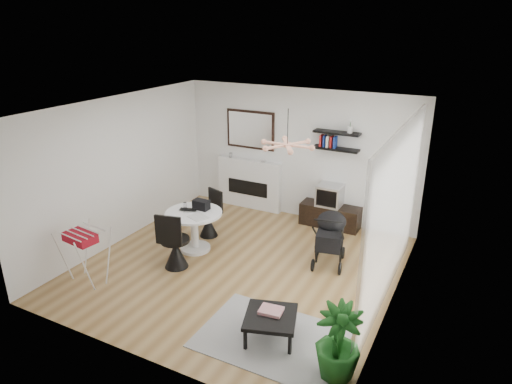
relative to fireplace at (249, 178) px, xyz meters
The scene contains 25 objects.
floor 2.75m from the fireplace, 65.59° to the right, with size 5.00×5.00×0.00m, color olive.
ceiling 3.34m from the fireplace, 65.59° to the right, with size 5.00×5.00×0.00m, color white.
wall_back 1.29m from the fireplace, ahead, with size 5.00×5.00×0.00m, color white.
wall_left 2.88m from the fireplace, 120.01° to the right, with size 5.00×5.00×0.00m, color white.
wall_right 4.39m from the fireplace, 33.95° to the right, with size 5.00×5.00×0.00m, color white.
sheer_curtain 4.20m from the fireplace, 32.43° to the right, with size 0.04×3.60×2.60m, color white.
fireplace is the anchor object (origin of this frame).
shelf_lower 2.13m from the fireplace, ahead, with size 0.90×0.25×0.04m, color black.
shelf_upper 2.29m from the fireplace, ahead, with size 0.90×0.25×0.04m, color black.
pendant_lamp 3.15m from the fireplace, 49.71° to the right, with size 0.90×0.90×0.10m, color tan, non-canonical shape.
tv_console 1.99m from the fireplace, ahead, with size 1.20×0.42×0.45m, color black.
crt_tv 1.90m from the fireplace, ahead, with size 0.49×0.42×0.42m.
dining_table 2.26m from the fireplace, 88.00° to the right, with size 1.02×1.02×0.74m.
laptop 2.27m from the fireplace, 90.86° to the right, with size 0.32×0.20×0.02m, color black.
black_bag 2.08m from the fireplace, 86.49° to the right, with size 0.29×0.17×0.17m, color black.
newspaper 2.41m from the fireplace, 83.39° to the right, with size 0.32×0.27×0.01m, color silver.
drinking_glass 2.15m from the fireplace, 94.79° to the right, with size 0.06×0.06×0.10m, color white.
chair_far 1.68m from the fireplace, 90.38° to the right, with size 0.47×0.48×0.90m.
chair_near 2.95m from the fireplace, 87.08° to the right, with size 0.52×0.53×1.03m.
drying_rack 4.02m from the fireplace, 101.77° to the right, with size 0.67×0.64×0.90m.
stroller 2.87m from the fireplace, 33.30° to the right, with size 0.65×0.88×1.00m.
rug 4.58m from the fireplace, 58.25° to the right, with size 1.87×1.35×0.01m, color gray.
coffee_table 4.53m from the fireplace, 58.40° to the right, with size 0.83×0.83×0.34m.
magazines 4.46m from the fireplace, 58.23° to the right, with size 0.30×0.24×0.04m, color #B62D3D.
potted_plant 5.30m from the fireplace, 50.84° to the right, with size 0.53×0.53×0.95m, color #164F17.
Camera 1 is at (3.37, -5.91, 3.94)m, focal length 32.00 mm.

